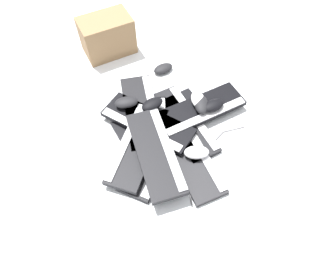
% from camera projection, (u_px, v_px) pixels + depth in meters
% --- Properties ---
extents(ground_plane, '(3.20, 3.20, 0.00)m').
position_uv_depth(ground_plane, '(151.00, 133.00, 1.41)').
color(ground_plane, silver).
extents(keyboard_0, '(0.15, 0.44, 0.03)m').
position_uv_depth(keyboard_0, '(151.00, 135.00, 1.39)').
color(keyboard_0, black).
rests_on(keyboard_0, ground).
extents(keyboard_1, '(0.33, 0.46, 0.03)m').
position_uv_depth(keyboard_1, '(154.00, 154.00, 1.34)').
color(keyboard_1, black).
rests_on(keyboard_1, ground).
extents(keyboard_2, '(0.30, 0.46, 0.03)m').
position_uv_depth(keyboard_2, '(190.00, 156.00, 1.33)').
color(keyboard_2, '#232326').
rests_on(keyboard_2, ground).
extents(keyboard_3, '(0.33, 0.46, 0.03)m').
position_uv_depth(keyboard_3, '(184.00, 122.00, 1.43)').
color(keyboard_3, black).
rests_on(keyboard_3, ground).
extents(keyboard_4, '(0.46, 0.34, 0.03)m').
position_uv_depth(keyboard_4, '(159.00, 117.00, 1.45)').
color(keyboard_4, black).
rests_on(keyboard_4, ground).
extents(keyboard_5, '(0.29, 0.46, 0.03)m').
position_uv_depth(keyboard_5, '(138.00, 145.00, 1.33)').
color(keyboard_5, black).
rests_on(keyboard_5, keyboard_1).
extents(keyboard_6, '(0.22, 0.46, 0.03)m').
position_uv_depth(keyboard_6, '(142.00, 111.00, 1.43)').
color(keyboard_6, black).
rests_on(keyboard_6, keyboard_4).
extents(keyboard_7, '(0.46, 0.32, 0.03)m').
position_uv_depth(keyboard_7, '(200.00, 110.00, 1.44)').
color(keyboard_7, black).
rests_on(keyboard_7, keyboard_3).
extents(keyboard_8, '(0.45, 0.37, 0.03)m').
position_uv_depth(keyboard_8, '(148.00, 123.00, 1.39)').
color(keyboard_8, black).
rests_on(keyboard_8, keyboard_0).
extents(keyboard_9, '(0.26, 0.46, 0.03)m').
position_uv_depth(keyboard_9, '(156.00, 152.00, 1.27)').
color(keyboard_9, black).
rests_on(keyboard_9, keyboard_5).
extents(mouse_0, '(0.07, 0.11, 0.04)m').
position_uv_depth(mouse_0, '(202.00, 104.00, 1.41)').
color(mouse_0, black).
rests_on(mouse_0, keyboard_7).
extents(mouse_1, '(0.13, 0.11, 0.04)m').
position_uv_depth(mouse_1, '(163.00, 69.00, 1.63)').
color(mouse_1, black).
rests_on(mouse_1, ground).
extents(mouse_2, '(0.08, 0.12, 0.04)m').
position_uv_depth(mouse_2, '(198.00, 100.00, 1.42)').
color(mouse_2, silver).
rests_on(mouse_2, keyboard_7).
extents(mouse_3, '(0.12, 0.08, 0.04)m').
position_uv_depth(mouse_3, '(126.00, 102.00, 1.42)').
color(mouse_3, black).
rests_on(mouse_3, keyboard_6).
extents(mouse_4, '(0.13, 0.11, 0.04)m').
position_uv_depth(mouse_4, '(213.00, 105.00, 1.41)').
color(mouse_4, black).
rests_on(mouse_4, keyboard_7).
extents(mouse_5, '(0.11, 0.07, 0.04)m').
position_uv_depth(mouse_5, '(197.00, 152.00, 1.30)').
color(mouse_5, silver).
rests_on(mouse_5, keyboard_2).
extents(mouse_6, '(0.13, 0.11, 0.04)m').
position_uv_depth(mouse_6, '(152.00, 104.00, 1.41)').
color(mouse_6, black).
rests_on(mouse_6, keyboard_6).
extents(cable_0, '(0.30, 0.39, 0.01)m').
position_uv_depth(cable_0, '(209.00, 157.00, 1.34)').
color(cable_0, '#59595B').
rests_on(cable_0, ground).
extents(cardboard_box, '(0.33, 0.28, 0.21)m').
position_uv_depth(cardboard_box, '(107.00, 36.00, 1.65)').
color(cardboard_box, olive).
rests_on(cardboard_box, ground).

